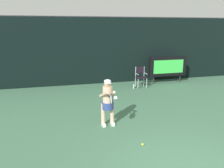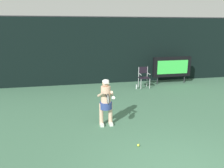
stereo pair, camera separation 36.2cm
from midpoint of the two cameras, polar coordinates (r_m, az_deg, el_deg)
name	(u,v)px [view 2 (the right image)]	position (r m, az deg, el deg)	size (l,w,h in m)	color
backdrop_screen	(108,51)	(12.40, -0.18, 8.47)	(18.00, 0.12, 3.66)	black
scoreboard	(172,67)	(12.88, 15.92, 4.26)	(2.20, 0.21, 1.50)	black
umpire_chair	(144,76)	(11.75, 9.05, 2.06)	(0.52, 0.44, 1.08)	#B7B7BC
water_bottle	(137,87)	(11.52, 7.22, -0.67)	(0.07, 0.07, 0.27)	silver
tennis_player	(106,100)	(7.08, -0.11, -4.22)	(0.54, 0.62, 1.53)	white
tennis_racket	(108,99)	(6.43, 0.59, -3.88)	(0.03, 0.60, 0.31)	black
tennis_ball_loose	(138,145)	(6.23, 8.49, -15.30)	(0.07, 0.07, 0.07)	#CCDB3D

